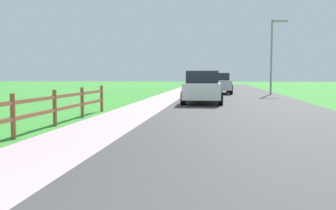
{
  "coord_description": "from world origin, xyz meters",
  "views": [
    {
      "loc": [
        2.14,
        -1.13,
        1.41
      ],
      "look_at": [
        0.68,
        10.36,
        0.49
      ],
      "focal_mm": 39.45,
      "sensor_mm": 36.0,
      "label": 1
    }
  ],
  "objects": [
    {
      "name": "ground_plane",
      "position": [
        0.0,
        25.0,
        0.0
      ],
      "size": [
        120.0,
        120.0,
        0.0
      ],
      "primitive_type": "plane",
      "color": "#388C31"
    },
    {
      "name": "road_asphalt",
      "position": [
        3.5,
        27.0,
        0.0
      ],
      "size": [
        7.0,
        66.0,
        0.01
      ],
      "primitive_type": "cube",
      "color": "#3B3B3B",
      "rests_on": "ground"
    },
    {
      "name": "curb_concrete",
      "position": [
        -3.0,
        27.0,
        0.0
      ],
      "size": [
        6.0,
        66.0,
        0.01
      ],
      "primitive_type": "cube",
      "color": "#C09CA3",
      "rests_on": "ground"
    },
    {
      "name": "grass_verge",
      "position": [
        -4.5,
        27.0,
        0.01
      ],
      "size": [
        5.0,
        66.0,
        0.0
      ],
      "primitive_type": "cube",
      "color": "#388C31",
      "rests_on": "ground"
    },
    {
      "name": "rail_fence",
      "position": [
        -2.26,
        6.43,
        0.59
      ],
      "size": [
        0.11,
        12.92,
        1.02
      ],
      "color": "brown",
      "rests_on": "ground"
    },
    {
      "name": "parked_suv_white",
      "position": [
        1.52,
        17.98,
        0.81
      ],
      "size": [
        2.02,
        4.95,
        1.64
      ],
      "color": "white",
      "rests_on": "ground"
    },
    {
      "name": "parked_car_silver",
      "position": [
        2.32,
        28.2,
        0.81
      ],
      "size": [
        2.31,
        4.77,
        1.61
      ],
      "color": "#B7BABF",
      "rests_on": "ground"
    },
    {
      "name": "street_lamp",
      "position": [
        6.37,
        26.99,
        3.34
      ],
      "size": [
        1.17,
        0.2,
        5.53
      ],
      "color": "gray",
      "rests_on": "ground"
    }
  ]
}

